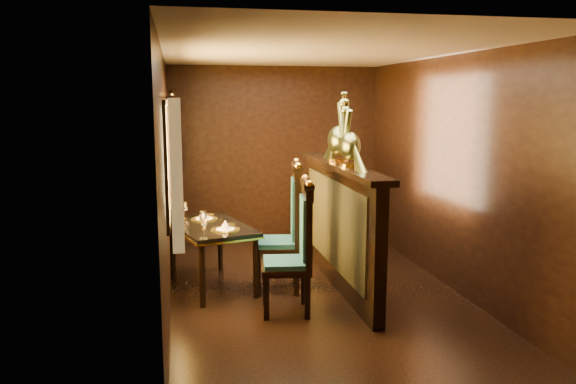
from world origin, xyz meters
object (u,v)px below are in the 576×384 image
dining_table (211,231)px  peacock_right (339,128)px  peacock_left (350,134)px  chair_left (298,243)px  chair_right (289,223)px

dining_table → peacock_right: size_ratio=1.77×
peacock_left → peacock_right: size_ratio=0.89×
peacock_left → peacock_right: peacock_right is taller
chair_left → peacock_left: size_ratio=1.96×
chair_right → dining_table: bearing=173.2°
peacock_right → dining_table: bearing=175.1°
chair_left → peacock_left: 1.23m
peacock_left → chair_right: bearing=152.4°
chair_left → peacock_right: size_ratio=1.75×
peacock_left → peacock_right: 0.42m
chair_right → peacock_right: peacock_right is taller
chair_right → peacock_left: 1.16m
peacock_left → peacock_right: bearing=90.0°
peacock_right → chair_right: bearing=-168.4°
dining_table → peacock_right: bearing=-21.0°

